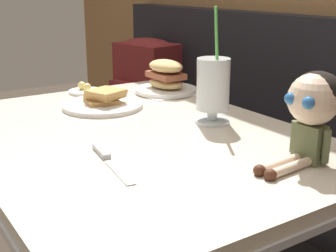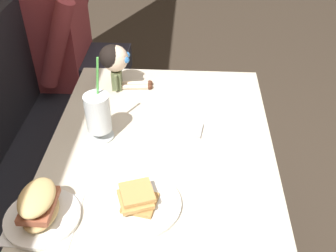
% 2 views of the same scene
% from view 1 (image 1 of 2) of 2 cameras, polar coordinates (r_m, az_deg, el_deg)
% --- Properties ---
extents(booth_bench, '(2.60, 0.48, 1.00)m').
position_cam_1_polar(booth_bench, '(1.74, 14.72, -10.22)').
color(booth_bench, black).
rests_on(booth_bench, ground).
extents(diner_table, '(1.11, 0.81, 0.74)m').
position_cam_1_polar(diner_table, '(1.29, -4.03, -9.14)').
color(diner_table, beige).
rests_on(diner_table, ground).
extents(toast_plate, '(0.25, 0.25, 0.06)m').
position_cam_1_polar(toast_plate, '(1.46, -7.95, 2.84)').
color(toast_plate, white).
rests_on(toast_plate, diner_table).
extents(milkshake_glass, '(0.10, 0.10, 0.32)m').
position_cam_1_polar(milkshake_glass, '(1.27, 5.55, 4.78)').
color(milkshake_glass, silver).
rests_on(milkshake_glass, diner_table).
extents(sandwich_plate, '(0.22, 0.22, 0.12)m').
position_cam_1_polar(sandwich_plate, '(1.64, -0.27, 5.71)').
color(sandwich_plate, white).
rests_on(sandwich_plate, diner_table).
extents(butter_saucer, '(0.12, 0.12, 0.04)m').
position_cam_1_polar(butter_saucer, '(1.67, -10.08, 4.33)').
color(butter_saucer, white).
rests_on(butter_saucer, diner_table).
extents(butter_knife, '(0.24, 0.05, 0.01)m').
position_cam_1_polar(butter_knife, '(1.04, -7.60, -3.73)').
color(butter_knife, silver).
rests_on(butter_knife, diner_table).
extents(seated_doll, '(0.12, 0.22, 0.20)m').
position_cam_1_polar(seated_doll, '(1.02, 17.37, 2.56)').
color(seated_doll, '#5B6642').
rests_on(seated_doll, diner_table).
extents(backpack, '(0.34, 0.30, 0.41)m').
position_cam_1_polar(backpack, '(2.32, -2.66, 5.90)').
color(backpack, maroon).
rests_on(backpack, booth_bench).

